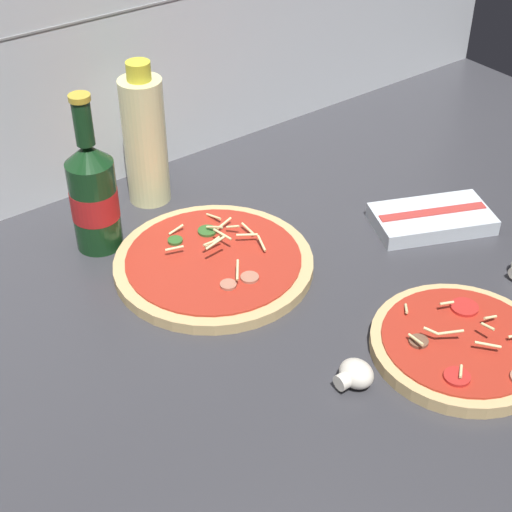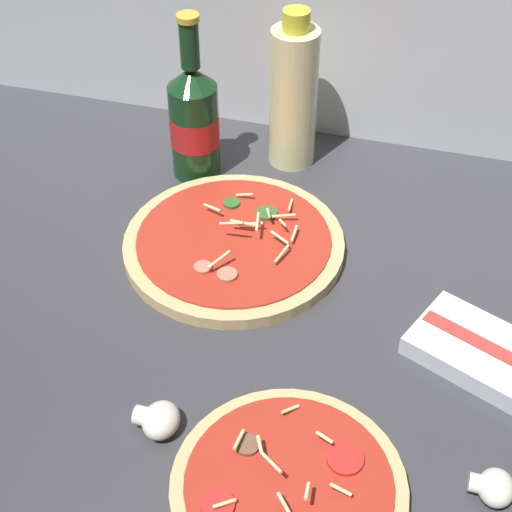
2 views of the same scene
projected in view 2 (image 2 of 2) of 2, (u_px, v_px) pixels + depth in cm
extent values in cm
cube|color=#38383D|center=(252.00, 355.00, 88.63)|extent=(160.00, 90.00, 2.50)
cylinder|color=tan|center=(288.00, 489.00, 73.61)|extent=(22.37, 22.37, 1.76)
cylinder|color=#B22D1E|center=(289.00, 483.00, 72.92)|extent=(19.68, 19.68, 0.30)
cylinder|color=red|center=(218.00, 505.00, 70.83)|extent=(3.13, 3.13, 0.40)
cylinder|color=red|center=(345.00, 459.00, 74.41)|extent=(3.59, 3.59, 0.40)
cylinder|color=brown|center=(247.00, 445.00, 75.59)|extent=(2.42, 2.42, 0.40)
cylinder|color=beige|center=(272.00, 463.00, 72.44)|extent=(2.62, 2.27, 1.05)
cylinder|color=beige|center=(286.00, 508.00, 69.55)|extent=(2.38, 2.58, 0.60)
cylinder|color=beige|center=(260.00, 445.00, 74.06)|extent=(1.21, 1.90, 0.67)
cylinder|color=beige|center=(307.00, 491.00, 69.66)|extent=(0.46, 1.86, 0.59)
cylinder|color=beige|center=(239.00, 439.00, 75.06)|extent=(0.56, 2.56, 0.63)
cylinder|color=beige|center=(325.00, 437.00, 74.96)|extent=(1.89, 1.05, 0.41)
cylinder|color=beige|center=(341.00, 489.00, 71.09)|extent=(2.20, 0.60, 0.91)
cylinder|color=beige|center=(224.00, 503.00, 70.44)|extent=(1.97, 1.64, 0.56)
cylinder|color=beige|center=(290.00, 409.00, 78.50)|extent=(1.69, 1.82, 0.75)
cylinder|color=tan|center=(234.00, 245.00, 99.65)|extent=(28.08, 28.08, 1.64)
cylinder|color=#B22D1E|center=(234.00, 239.00, 99.01)|extent=(24.71, 24.71, 0.30)
cylinder|color=#B7755B|center=(203.00, 267.00, 94.57)|extent=(2.24, 2.24, 0.40)
cylinder|color=#336628|center=(232.00, 203.00, 103.86)|extent=(2.17, 2.17, 0.40)
cylinder|color=#B7755B|center=(227.00, 275.00, 93.61)|extent=(2.50, 2.50, 0.40)
cylinder|color=#336628|center=(267.00, 213.00, 102.31)|extent=(2.77, 2.77, 0.40)
cylinder|color=beige|center=(250.00, 224.00, 99.43)|extent=(3.38, 0.78, 0.93)
cylinder|color=beige|center=(245.00, 195.00, 104.59)|extent=(2.50, 0.56, 1.13)
cylinder|color=beige|center=(268.00, 213.00, 100.60)|extent=(1.33, 2.80, 1.29)
cylinder|color=beige|center=(257.00, 222.00, 98.17)|extent=(1.02, 3.39, 0.51)
cylinder|color=beige|center=(294.00, 234.00, 98.29)|extent=(0.37, 2.81, 0.68)
cylinder|color=beige|center=(283.00, 223.00, 99.16)|extent=(1.41, 1.87, 0.96)
cylinder|color=beige|center=(242.00, 223.00, 98.68)|extent=(3.26, 0.80, 0.83)
cylinder|color=beige|center=(283.00, 254.00, 95.40)|extent=(1.30, 3.06, 0.84)
cylinder|color=beige|center=(284.00, 216.00, 100.81)|extent=(3.11, 1.04, 0.78)
cylinder|color=beige|center=(212.00, 208.00, 101.61)|extent=(2.60, 1.19, 0.45)
cylinder|color=beige|center=(232.00, 223.00, 96.51)|extent=(3.14, 0.38, 1.15)
cylinder|color=beige|center=(219.00, 259.00, 93.72)|extent=(2.30, 2.88, 1.23)
cylinder|color=beige|center=(280.00, 238.00, 96.98)|extent=(2.81, 1.91, 0.45)
cylinder|color=beige|center=(291.00, 205.00, 103.20)|extent=(0.66, 3.28, 1.11)
cylinder|color=#143819|center=(195.00, 131.00, 108.31)|extent=(6.77, 6.77, 13.73)
cone|color=#143819|center=(191.00, 77.00, 102.76)|extent=(6.77, 6.77, 2.88)
cylinder|color=#143819|center=(189.00, 44.00, 99.66)|extent=(2.57, 2.57, 6.39)
cylinder|color=gold|center=(188.00, 18.00, 97.26)|extent=(2.96, 2.96, 0.80)
cylinder|color=red|center=(195.00, 129.00, 108.13)|extent=(6.84, 6.84, 4.39)
cylinder|color=beige|center=(293.00, 99.00, 108.38)|extent=(6.61, 6.61, 20.23)
cylinder|color=yellow|center=(296.00, 20.00, 100.70)|extent=(3.64, 3.64, 2.76)
cylinder|color=white|center=(478.00, 484.00, 73.40)|extent=(1.82, 1.82, 1.82)
ellipsoid|color=silver|center=(496.00, 488.00, 73.08)|extent=(3.44, 4.05, 2.83)
cylinder|color=white|center=(144.00, 416.00, 78.95)|extent=(2.01, 2.01, 2.01)
ellipsoid|color=silver|center=(161.00, 420.00, 78.59)|extent=(3.80, 4.46, 3.13)
cube|color=silver|center=(492.00, 358.00, 85.15)|extent=(19.97, 15.80, 2.40)
cube|color=#B73833|center=(494.00, 350.00, 84.29)|extent=(16.04, 8.24, 0.16)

